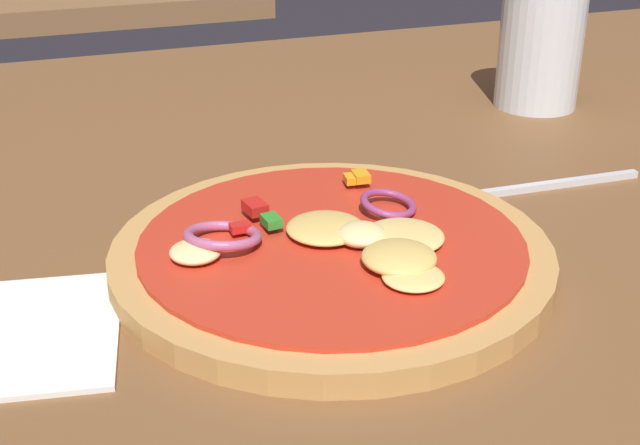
{
  "coord_description": "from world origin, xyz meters",
  "views": [
    {
      "loc": [
        -0.18,
        -0.44,
        0.28
      ],
      "look_at": [
        -0.02,
        -0.0,
        0.05
      ],
      "focal_mm": 48.07,
      "sensor_mm": 36.0,
      "label": 1
    }
  ],
  "objects_px": {
    "pizza": "(333,252)",
    "beer_glass": "(540,50)",
    "napkin": "(4,335)",
    "fork": "(515,190)"
  },
  "relations": [
    {
      "from": "fork",
      "to": "pizza",
      "type": "bearing_deg",
      "value": -160.11
    },
    {
      "from": "pizza",
      "to": "beer_glass",
      "type": "height_order",
      "value": "beer_glass"
    },
    {
      "from": "fork",
      "to": "beer_glass",
      "type": "height_order",
      "value": "beer_glass"
    },
    {
      "from": "pizza",
      "to": "napkin",
      "type": "xyz_separation_m",
      "value": [
        -0.19,
        -0.01,
        -0.01
      ]
    },
    {
      "from": "pizza",
      "to": "napkin",
      "type": "bearing_deg",
      "value": -175.76
    },
    {
      "from": "pizza",
      "to": "beer_glass",
      "type": "bearing_deg",
      "value": 38.61
    },
    {
      "from": "pizza",
      "to": "fork",
      "type": "relative_size",
      "value": 1.4
    },
    {
      "from": "pizza",
      "to": "napkin",
      "type": "distance_m",
      "value": 0.19
    },
    {
      "from": "pizza",
      "to": "fork",
      "type": "bearing_deg",
      "value": 19.89
    },
    {
      "from": "beer_glass",
      "to": "napkin",
      "type": "xyz_separation_m",
      "value": [
        -0.47,
        -0.24,
        -0.05
      ]
    }
  ]
}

